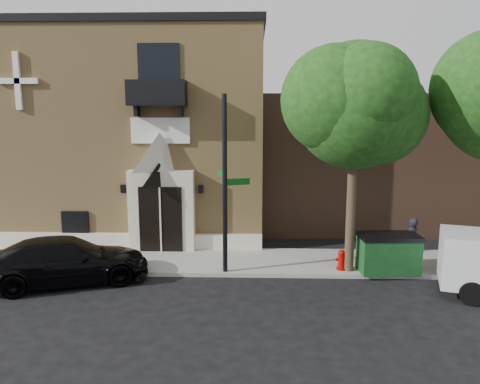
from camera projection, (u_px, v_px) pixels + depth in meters
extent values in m
plane|color=black|center=(176.00, 277.00, 16.16)|extent=(120.00, 120.00, 0.00)
cube|color=gray|center=(209.00, 261.00, 17.59)|extent=(42.00, 3.00, 0.15)
cube|color=tan|center=(141.00, 134.00, 23.35)|extent=(12.00, 10.00, 9.00)
cube|color=black|center=(137.00, 37.00, 22.55)|extent=(12.20, 10.20, 0.30)
cube|color=white|center=(115.00, 241.00, 19.01)|extent=(12.00, 0.30, 0.60)
cube|color=white|center=(162.00, 210.00, 18.60)|extent=(2.60, 0.55, 3.20)
pyramid|color=white|center=(160.00, 151.00, 18.19)|extent=(2.60, 0.55, 1.50)
cube|color=black|center=(161.00, 219.00, 18.36)|extent=(1.70, 0.06, 2.60)
cube|color=white|center=(160.00, 220.00, 18.32)|extent=(0.06, 0.04, 2.60)
cube|color=white|center=(160.00, 131.00, 18.24)|extent=(2.30, 0.10, 1.00)
cube|color=black|center=(158.00, 104.00, 17.68)|extent=(2.20, 0.90, 0.10)
cube|color=black|center=(155.00, 92.00, 17.18)|extent=(2.20, 0.06, 0.90)
cube|color=black|center=(130.00, 92.00, 17.64)|extent=(0.06, 0.90, 0.90)
cube|color=black|center=(185.00, 92.00, 17.57)|extent=(0.06, 0.90, 0.90)
cube|color=black|center=(159.00, 73.00, 17.89)|extent=(1.60, 0.08, 2.20)
cube|color=white|center=(18.00, 81.00, 18.06)|extent=(0.22, 0.14, 2.20)
cube|color=white|center=(18.00, 81.00, 18.06)|extent=(1.60, 0.14, 0.22)
cube|color=black|center=(75.00, 223.00, 19.00)|extent=(1.10, 0.10, 1.00)
cube|color=orange|center=(76.00, 223.00, 19.03)|extent=(0.85, 0.06, 0.75)
cube|color=black|center=(123.00, 189.00, 18.62)|extent=(0.18, 0.18, 0.32)
cube|color=black|center=(201.00, 189.00, 18.53)|extent=(0.18, 0.18, 0.32)
cube|color=brown|center=(435.00, 159.00, 24.11)|extent=(18.00, 8.00, 6.40)
cylinder|color=#38281C|center=(351.00, 212.00, 16.03)|extent=(0.32, 0.32, 4.20)
sphere|color=#103C10|center=(355.00, 106.00, 15.42)|extent=(4.20, 4.20, 4.20)
sphere|color=#103C10|center=(377.00, 115.00, 15.74)|extent=(3.36, 3.36, 3.36)
sphere|color=#103C10|center=(335.00, 100.00, 15.21)|extent=(3.57, 3.57, 3.57)
sphere|color=#103C10|center=(367.00, 93.00, 14.65)|extent=(3.15, 3.15, 3.15)
imported|color=black|center=(66.00, 261.00, 15.48)|extent=(5.72, 3.82, 1.54)
cylinder|color=black|center=(472.00, 293.00, 13.77)|extent=(0.77, 0.45, 0.73)
cylinder|color=black|center=(465.00, 273.00, 15.45)|extent=(0.77, 0.45, 0.73)
cylinder|color=black|center=(225.00, 185.00, 15.76)|extent=(0.16, 0.16, 6.07)
cube|color=#0C4D12|center=(238.00, 182.00, 15.87)|extent=(0.83, 0.32, 0.22)
cube|color=#0C4D12|center=(221.00, 173.00, 16.12)|extent=(0.32, 0.83, 0.22)
cylinder|color=#990501|center=(341.00, 268.00, 16.45)|extent=(0.33, 0.33, 0.07)
cylinder|color=#990501|center=(341.00, 261.00, 16.40)|extent=(0.24, 0.24, 0.51)
sphere|color=#990501|center=(342.00, 253.00, 16.36)|extent=(0.24, 0.24, 0.24)
cylinder|color=#990501|center=(341.00, 259.00, 16.40)|extent=(0.41, 0.11, 0.11)
cube|color=#0F3716|center=(388.00, 255.00, 16.16)|extent=(2.04, 1.21, 1.21)
cube|color=black|center=(389.00, 236.00, 16.05)|extent=(2.09, 1.27, 0.13)
imported|color=#4D5F29|center=(175.00, 240.00, 18.76)|extent=(0.89, 0.83, 0.79)
imported|color=black|center=(411.00, 242.00, 16.77)|extent=(0.76, 0.72, 1.74)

